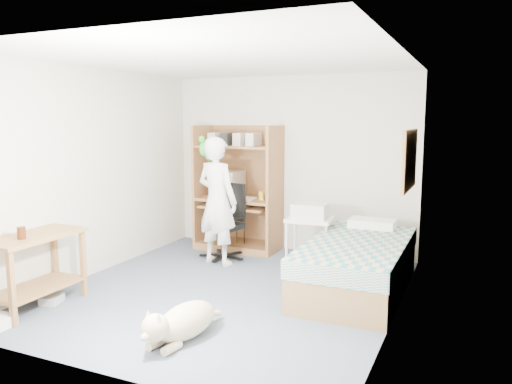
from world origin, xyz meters
TOP-DOWN VIEW (x-y plane):
  - floor at (0.00, 0.00)m, footprint 4.00×4.00m
  - wall_back at (0.00, 2.00)m, footprint 3.60×0.02m
  - wall_right at (1.80, 0.00)m, footprint 0.02×4.00m
  - wall_left at (-1.80, 0.00)m, footprint 0.02×4.00m
  - ceiling at (0.00, 0.00)m, footprint 3.60×4.00m
  - computer_hutch at (-0.70, 1.74)m, footprint 1.20×0.63m
  - bed at (1.30, 0.62)m, footprint 1.02×2.02m
  - side_desk at (-1.55, -1.20)m, footprint 0.50×1.00m
  - corkboard at (1.77, 0.90)m, footprint 0.04×0.94m
  - office_chair at (-0.65, 1.22)m, footprint 0.57×0.57m
  - person at (-0.62, 0.92)m, footprint 0.69×0.53m
  - parrot at (-0.82, 0.93)m, footprint 0.12×0.21m
  - dog at (0.21, -1.26)m, footprint 0.42×1.00m
  - printer_cart at (0.58, 1.14)m, footprint 0.59×0.48m
  - printer at (0.58, 1.14)m, footprint 0.44×0.35m
  - crt_monitor at (-0.89, 1.75)m, footprint 0.40×0.43m
  - keyboard at (-0.71, 1.58)m, footprint 0.46×0.21m
  - pencil_cup at (-0.31, 1.65)m, footprint 0.08×0.08m
  - drink_glass at (-1.50, -1.38)m, footprint 0.08×0.08m
  - floor_box_a at (-1.48, -1.70)m, footprint 0.25×0.20m
  - floor_box_b at (-1.50, -1.06)m, footprint 0.24×0.26m

SIDE VIEW (x-z plane):
  - floor at x=0.00m, z-range 0.00..0.00m
  - floor_box_b at x=-1.50m, z-range 0.00..0.08m
  - floor_box_a at x=-1.48m, z-range 0.00..0.10m
  - dog at x=0.21m, z-range -0.02..0.35m
  - bed at x=1.30m, z-range -0.04..0.62m
  - office_chair at x=-0.65m, z-range -0.14..0.86m
  - printer_cart at x=0.58m, z-range 0.11..0.78m
  - side_desk at x=-1.55m, z-range 0.12..0.87m
  - keyboard at x=-0.71m, z-range 0.66..0.69m
  - printer at x=0.58m, z-range 0.67..0.85m
  - drink_glass at x=-1.50m, z-range 0.75..0.87m
  - pencil_cup at x=-0.31m, z-range 0.76..0.88m
  - computer_hutch at x=-0.70m, z-range -0.08..1.72m
  - person at x=-0.62m, z-range 0.00..1.67m
  - crt_monitor at x=-0.89m, z-range 0.77..1.14m
  - wall_back at x=0.00m, z-range 0.00..2.50m
  - wall_right at x=1.80m, z-range 0.00..2.50m
  - wall_left at x=-1.80m, z-range 0.00..2.50m
  - corkboard at x=1.77m, z-range 1.12..1.78m
  - parrot at x=-0.82m, z-range 1.36..1.70m
  - ceiling at x=0.00m, z-range 2.49..2.51m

